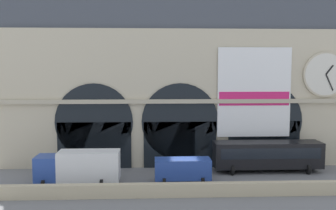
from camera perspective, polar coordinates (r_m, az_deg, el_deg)
ground_plane at (r=36.32m, az=2.43°, el=-11.40°), size 200.00×200.00×0.00m
quay_parapet_wall at (r=31.98m, az=3.14°, el=-12.70°), size 90.00×0.70×1.14m
station_building at (r=42.37m, az=1.65°, el=3.73°), size 38.17×5.64×19.09m
box_truck_midwest at (r=35.59m, az=-13.29°, el=-9.05°), size 7.50×2.91×3.12m
van_center at (r=35.67m, az=2.23°, el=-9.63°), size 5.20×2.48×2.20m
bus_mideast at (r=40.30m, az=14.80°, el=-7.26°), size 11.00×3.25×3.10m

